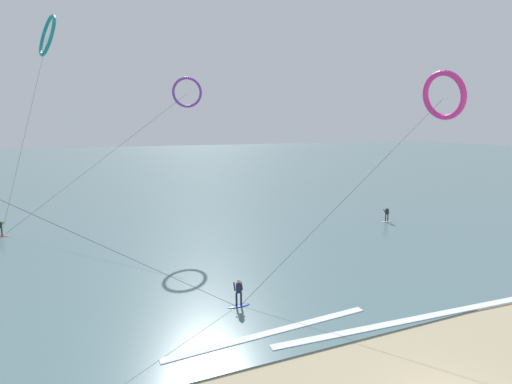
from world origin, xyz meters
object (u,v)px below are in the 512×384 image
(surfer_cobalt, at_px, (239,295))
(kite_teal, at_px, (47,36))
(kite_magenta, at_px, (443,96))
(surfer_ivory, at_px, (387,215))
(surfer_coral, at_px, (0,229))
(kite_violet, at_px, (187,93))

(surfer_cobalt, bearing_deg, kite_teal, -59.83)
(surfer_cobalt, xyz_separation_m, kite_teal, (-11.99, 34.98, 20.85))
(kite_magenta, relative_size, kite_teal, 0.61)
(surfer_ivory, distance_m, kite_teal, 45.91)
(kite_magenta, bearing_deg, surfer_cobalt, 83.30)
(surfer_coral, distance_m, surfer_ivory, 40.29)
(kite_magenta, relative_size, kite_violet, 0.74)
(kite_teal, relative_size, kite_violet, 1.20)
(surfer_ivory, bearing_deg, kite_magenta, 70.11)
(surfer_ivory, bearing_deg, surfer_cobalt, 40.94)
(surfer_cobalt, bearing_deg, surfer_ivory, -138.76)
(surfer_cobalt, bearing_deg, surfer_coral, -42.77)
(surfer_coral, height_order, kite_magenta, kite_magenta)
(surfer_ivory, xyz_separation_m, kite_violet, (-20.57, 8.24, 13.45))
(surfer_coral, bearing_deg, surfer_cobalt, 151.26)
(surfer_cobalt, relative_size, kite_violet, 0.08)
(kite_teal, xyz_separation_m, kite_violet, (13.92, -13.75, -7.39))
(surfer_coral, relative_size, surfer_ivory, 1.00)
(kite_violet, bearing_deg, surfer_ivory, 160.46)
(surfer_ivory, relative_size, kite_violet, 0.08)
(surfer_coral, relative_size, kite_teal, 0.07)
(surfer_cobalt, xyz_separation_m, surfer_ivory, (22.50, 12.99, 0.00))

